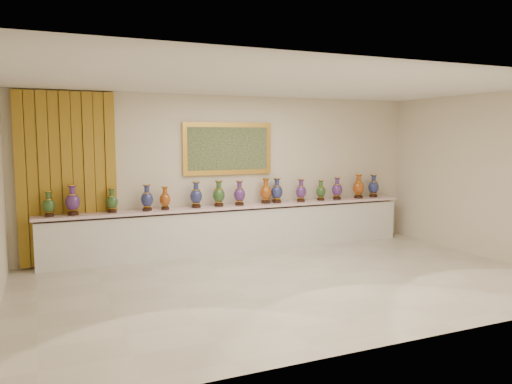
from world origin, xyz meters
The scene contains 19 objects.
ground centered at (0.00, 0.00, 0.00)m, with size 8.00×8.00×0.00m, color beige.
room centered at (-2.56, 2.44, 1.58)m, with size 8.00×8.00×8.00m.
counter centered at (0.00, 2.27, 0.44)m, with size 7.28×0.48×0.90m.
vase_0 centered at (-3.34, 2.22, 1.09)m, with size 0.25×0.25×0.43m.
vase_1 centered at (-2.97, 2.22, 1.13)m, with size 0.31×0.31×0.52m.
vase_2 centered at (-2.33, 2.25, 1.09)m, with size 0.26×0.26×0.43m.
vase_3 centered at (-1.73, 2.21, 1.11)m, with size 0.27×0.27×0.47m.
vase_4 centered at (-1.40, 2.24, 1.09)m, with size 0.26×0.26×0.42m.
vase_5 centered at (-0.81, 2.25, 1.12)m, with size 0.23×0.23×0.49m.
vase_6 centered at (-0.37, 2.25, 1.12)m, with size 0.28×0.28×0.49m.
vase_7 centered at (0.04, 2.22, 1.11)m, with size 0.28×0.28×0.48m.
vase_8 centered at (0.63, 2.28, 1.12)m, with size 0.26×0.26×0.50m.
vase_9 centered at (0.87, 2.27, 1.12)m, with size 0.29×0.29×0.50m.
vase_10 centered at (1.38, 2.21, 1.11)m, with size 0.28×0.28×0.46m.
vase_11 centered at (1.86, 2.24, 1.09)m, with size 0.20×0.20×0.42m.
vase_12 centered at (2.25, 2.23, 1.11)m, with size 0.25×0.25×0.47m.
vase_13 centered at (2.80, 2.25, 1.13)m, with size 0.30×0.30×0.52m.
vase_14 centered at (3.22, 2.28, 1.12)m, with size 0.23×0.23×0.49m.
label_card centered at (-1.67, 2.13, 0.90)m, with size 0.10×0.06×0.00m, color white.
Camera 1 is at (-3.45, -6.62, 2.23)m, focal length 35.00 mm.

